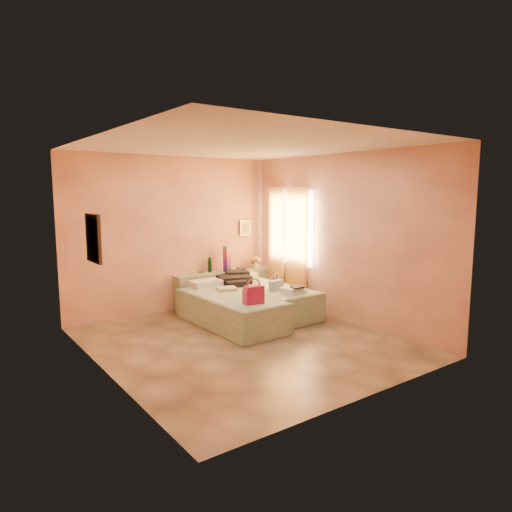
{
  "coord_description": "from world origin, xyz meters",
  "views": [
    {
      "loc": [
        -3.63,
        -5.27,
        2.16
      ],
      "look_at": [
        0.83,
        0.85,
        1.1
      ],
      "focal_mm": 32.0,
      "sensor_mm": 36.0,
      "label": 1
    }
  ],
  "objects_px": {
    "bed_left": "(231,310)",
    "blue_handbag": "(276,285)",
    "water_bottle": "(210,265)",
    "towel_stack": "(294,290)",
    "bed_right": "(266,300)",
    "flower_vase": "(256,261)",
    "headboard_ledge": "(224,288)",
    "green_book": "(242,268)",
    "magenta_handbag": "(253,295)"
  },
  "relations": [
    {
      "from": "bed_left",
      "to": "blue_handbag",
      "type": "bearing_deg",
      "value": -10.27
    },
    {
      "from": "water_bottle",
      "to": "towel_stack",
      "type": "distance_m",
      "value": 1.92
    },
    {
      "from": "bed_right",
      "to": "towel_stack",
      "type": "relative_size",
      "value": 5.71
    },
    {
      "from": "bed_right",
      "to": "flower_vase",
      "type": "height_order",
      "value": "flower_vase"
    },
    {
      "from": "bed_left",
      "to": "bed_right",
      "type": "height_order",
      "value": "same"
    },
    {
      "from": "flower_vase",
      "to": "headboard_ledge",
      "type": "bearing_deg",
      "value": 173.63
    },
    {
      "from": "headboard_ledge",
      "to": "blue_handbag",
      "type": "distance_m",
      "value": 1.45
    },
    {
      "from": "headboard_ledge",
      "to": "green_book",
      "type": "distance_m",
      "value": 0.53
    },
    {
      "from": "bed_right",
      "to": "magenta_handbag",
      "type": "relative_size",
      "value": 6.81
    },
    {
      "from": "water_bottle",
      "to": "magenta_handbag",
      "type": "height_order",
      "value": "water_bottle"
    },
    {
      "from": "bed_right",
      "to": "blue_handbag",
      "type": "bearing_deg",
      "value": -101.3
    },
    {
      "from": "bed_right",
      "to": "water_bottle",
      "type": "relative_size",
      "value": 7.48
    },
    {
      "from": "bed_left",
      "to": "headboard_ledge",
      "type": "bearing_deg",
      "value": 61.32
    },
    {
      "from": "headboard_ledge",
      "to": "water_bottle",
      "type": "height_order",
      "value": "water_bottle"
    },
    {
      "from": "magenta_handbag",
      "to": "bed_right",
      "type": "bearing_deg",
      "value": 53.39
    },
    {
      "from": "flower_vase",
      "to": "blue_handbag",
      "type": "bearing_deg",
      "value": -112.34
    },
    {
      "from": "water_bottle",
      "to": "blue_handbag",
      "type": "distance_m",
      "value": 1.55
    },
    {
      "from": "flower_vase",
      "to": "towel_stack",
      "type": "distance_m",
      "value": 1.77
    },
    {
      "from": "green_book",
      "to": "towel_stack",
      "type": "distance_m",
      "value": 1.79
    },
    {
      "from": "water_bottle",
      "to": "towel_stack",
      "type": "bearing_deg",
      "value": -73.73
    },
    {
      "from": "towel_stack",
      "to": "flower_vase",
      "type": "bearing_deg",
      "value": 74.77
    },
    {
      "from": "headboard_ledge",
      "to": "blue_handbag",
      "type": "relative_size",
      "value": 7.57
    },
    {
      "from": "headboard_ledge",
      "to": "water_bottle",
      "type": "relative_size",
      "value": 7.67
    },
    {
      "from": "green_book",
      "to": "flower_vase",
      "type": "relative_size",
      "value": 0.55
    },
    {
      "from": "headboard_ledge",
      "to": "green_book",
      "type": "height_order",
      "value": "green_book"
    },
    {
      "from": "headboard_ledge",
      "to": "bed_left",
      "type": "distance_m",
      "value": 1.45
    },
    {
      "from": "flower_vase",
      "to": "magenta_handbag",
      "type": "distance_m",
      "value": 2.35
    },
    {
      "from": "headboard_ledge",
      "to": "bed_right",
      "type": "height_order",
      "value": "headboard_ledge"
    },
    {
      "from": "bed_right",
      "to": "bed_left",
      "type": "bearing_deg",
      "value": -166.72
    },
    {
      "from": "bed_right",
      "to": "towel_stack",
      "type": "xyz_separation_m",
      "value": [
        0.02,
        -0.72,
        0.3
      ]
    },
    {
      "from": "bed_left",
      "to": "flower_vase",
      "type": "relative_size",
      "value": 7.05
    },
    {
      "from": "water_bottle",
      "to": "green_book",
      "type": "relative_size",
      "value": 1.7
    },
    {
      "from": "flower_vase",
      "to": "blue_handbag",
      "type": "distance_m",
      "value": 1.46
    },
    {
      "from": "bed_right",
      "to": "flower_vase",
      "type": "bearing_deg",
      "value": 62.75
    },
    {
      "from": "blue_handbag",
      "to": "bed_left",
      "type": "bearing_deg",
      "value": 156.12
    },
    {
      "from": "flower_vase",
      "to": "towel_stack",
      "type": "relative_size",
      "value": 0.81
    },
    {
      "from": "bed_right",
      "to": "green_book",
      "type": "height_order",
      "value": "green_book"
    },
    {
      "from": "magenta_handbag",
      "to": "towel_stack",
      "type": "bearing_deg",
      "value": 20.34
    },
    {
      "from": "water_bottle",
      "to": "blue_handbag",
      "type": "relative_size",
      "value": 0.99
    },
    {
      "from": "green_book",
      "to": "flower_vase",
      "type": "bearing_deg",
      "value": -6.39
    },
    {
      "from": "bed_right",
      "to": "towel_stack",
      "type": "distance_m",
      "value": 0.78
    },
    {
      "from": "headboard_ledge",
      "to": "blue_handbag",
      "type": "bearing_deg",
      "value": -83.59
    },
    {
      "from": "blue_handbag",
      "to": "green_book",
      "type": "bearing_deg",
      "value": 65.44
    },
    {
      "from": "headboard_ledge",
      "to": "magenta_handbag",
      "type": "xyz_separation_m",
      "value": [
        -0.71,
        -1.95,
        0.31
      ]
    },
    {
      "from": "bed_left",
      "to": "flower_vase",
      "type": "height_order",
      "value": "flower_vase"
    },
    {
      "from": "water_bottle",
      "to": "green_book",
      "type": "xyz_separation_m",
      "value": [
        0.7,
        -0.05,
        -0.12
      ]
    },
    {
      "from": "green_book",
      "to": "blue_handbag",
      "type": "xyz_separation_m",
      "value": [
        -0.25,
        -1.42,
        -0.08
      ]
    },
    {
      "from": "water_bottle",
      "to": "magenta_handbag",
      "type": "xyz_separation_m",
      "value": [
        -0.42,
        -2.01,
        -0.15
      ]
    },
    {
      "from": "bed_left",
      "to": "green_book",
      "type": "bearing_deg",
      "value": 48.93
    },
    {
      "from": "bed_left",
      "to": "towel_stack",
      "type": "bearing_deg",
      "value": -28.84
    }
  ]
}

